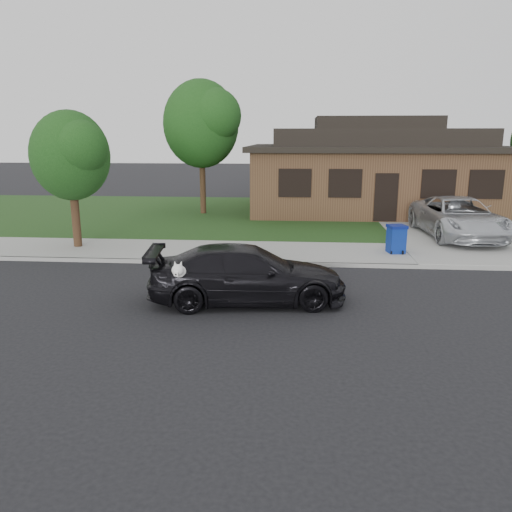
{
  "coord_description": "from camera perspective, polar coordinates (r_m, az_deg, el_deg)",
  "views": [
    {
      "loc": [
        0.03,
        -11.25,
        3.88
      ],
      "look_at": [
        -0.87,
        0.18,
        1.1
      ],
      "focal_mm": 35.0,
      "sensor_mm": 36.0,
      "label": 1
    }
  ],
  "objects": [
    {
      "name": "curb",
      "position": [
        15.24,
        4.26,
        -0.93
      ],
      "size": [
        60.0,
        0.12,
        0.12
      ],
      "primitive_type": "cube",
      "color": "gray",
      "rests_on": "ground"
    },
    {
      "name": "sedan",
      "position": [
        11.82,
        -1.04,
        -2.1
      ],
      "size": [
        4.84,
        2.45,
        1.35
      ],
      "rotation": [
        0.0,
        0.0,
        1.69
      ],
      "color": "black",
      "rests_on": "ground"
    },
    {
      "name": "driveway",
      "position": [
        22.4,
        19.92,
        3.02
      ],
      "size": [
        4.5,
        13.0,
        0.14
      ],
      "primitive_type": "cube",
      "color": "gray",
      "rests_on": "ground"
    },
    {
      "name": "sidewalk",
      "position": [
        16.69,
        4.29,
        0.36
      ],
      "size": [
        60.0,
        3.0,
        0.12
      ],
      "primitive_type": "cube",
      "color": "gray",
      "rests_on": "ground"
    },
    {
      "name": "tree_0",
      "position": [
        24.53,
        -5.95,
        14.96
      ],
      "size": [
        3.78,
        3.6,
        6.34
      ],
      "color": "#332114",
      "rests_on": "ground"
    },
    {
      "name": "house",
      "position": [
        26.6,
        13.27,
        9.51
      ],
      "size": [
        12.6,
        8.6,
        4.65
      ],
      "color": "#422B1C",
      "rests_on": "ground"
    },
    {
      "name": "minivan",
      "position": [
        20.27,
        22.09,
        4.12
      ],
      "size": [
        2.76,
        5.46,
        1.48
      ],
      "primitive_type": "imported",
      "rotation": [
        0.0,
        0.0,
        0.06
      ],
      "color": "silver",
      "rests_on": "driveway"
    },
    {
      "name": "lawn",
      "position": [
        24.55,
        4.4,
        4.65
      ],
      "size": [
        60.0,
        13.0,
        0.13
      ],
      "primitive_type": "cube",
      "color": "#193814",
      "rests_on": "ground"
    },
    {
      "name": "tree_2",
      "position": [
        17.97,
        -20.22,
        10.86
      ],
      "size": [
        2.73,
        2.6,
        4.59
      ],
      "color": "#332114",
      "rests_on": "ground"
    },
    {
      "name": "recycling_bin",
      "position": [
        16.95,
        15.74,
        1.91
      ],
      "size": [
        0.65,
        0.65,
        0.92
      ],
      "rotation": [
        0.0,
        0.0,
        0.2
      ],
      "color": "navy",
      "rests_on": "sidewalk"
    },
    {
      "name": "ground",
      "position": [
        11.9,
        4.14,
        -5.43
      ],
      "size": [
        120.0,
        120.0,
        0.0
      ],
      "primitive_type": "plane",
      "color": "black",
      "rests_on": "ground"
    }
  ]
}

